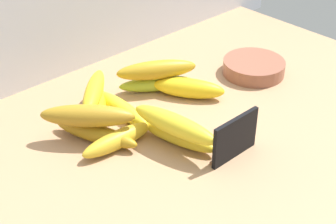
% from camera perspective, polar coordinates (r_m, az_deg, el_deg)
% --- Properties ---
extents(counter_top, '(1.10, 0.76, 0.03)m').
position_cam_1_polar(counter_top, '(1.02, 4.32, -2.66)').
color(counter_top, tan).
rests_on(counter_top, ground).
extents(chalkboard_sign, '(0.11, 0.02, 0.08)m').
position_cam_1_polar(chalkboard_sign, '(0.92, 7.47, -3.00)').
color(chalkboard_sign, black).
rests_on(chalkboard_sign, counter_top).
extents(fruit_bowl, '(0.14, 0.14, 0.03)m').
position_cam_1_polar(fruit_bowl, '(1.21, 9.56, 4.96)').
color(fruit_bowl, '#945642').
rests_on(fruit_bowl, counter_top).
extents(banana_0, '(0.07, 0.17, 0.03)m').
position_cam_1_polar(banana_0, '(0.96, 1.13, -2.71)').
color(banana_0, yellow).
rests_on(banana_0, counter_top).
extents(banana_1, '(0.16, 0.12, 0.03)m').
position_cam_1_polar(banana_1, '(1.13, -1.28, 3.17)').
color(banana_1, '#9EB831').
rests_on(banana_1, counter_top).
extents(banana_2, '(0.16, 0.04, 0.04)m').
position_cam_1_polar(banana_2, '(0.95, -5.65, -3.10)').
color(banana_2, gold).
rests_on(banana_2, counter_top).
extents(banana_3, '(0.12, 0.15, 0.04)m').
position_cam_1_polar(banana_3, '(1.10, 2.33, 2.69)').
color(banana_3, yellow).
rests_on(banana_3, counter_top).
extents(banana_4, '(0.10, 0.18, 0.04)m').
position_cam_1_polar(banana_4, '(0.97, -8.07, -2.36)').
color(banana_4, '#AC8018').
rests_on(banana_4, counter_top).
extents(banana_5, '(0.04, 0.17, 0.03)m').
position_cam_1_polar(banana_5, '(1.04, -5.19, 0.34)').
color(banana_5, yellow).
rests_on(banana_5, counter_top).
extents(banana_6, '(0.13, 0.15, 0.04)m').
position_cam_1_polar(banana_6, '(1.04, -7.89, 0.25)').
color(banana_6, yellow).
rests_on(banana_6, counter_top).
extents(banana_7, '(0.17, 0.12, 0.04)m').
position_cam_1_polar(banana_7, '(1.10, -1.29, 4.73)').
color(banana_7, '#BA8E1F').
rests_on(banana_7, banana_1).
extents(banana_8, '(0.15, 0.15, 0.04)m').
position_cam_1_polar(banana_8, '(1.03, -8.29, 2.25)').
color(banana_8, yellow).
rests_on(banana_8, banana_6).
extents(banana_9, '(0.16, 0.16, 0.04)m').
position_cam_1_polar(banana_9, '(0.96, -8.98, -0.42)').
color(banana_9, '#B08220').
rests_on(banana_9, banana_4).
extents(banana_10, '(0.07, 0.19, 0.04)m').
position_cam_1_polar(banana_10, '(0.93, 0.77, -1.41)').
color(banana_10, yellow).
rests_on(banana_10, banana_0).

